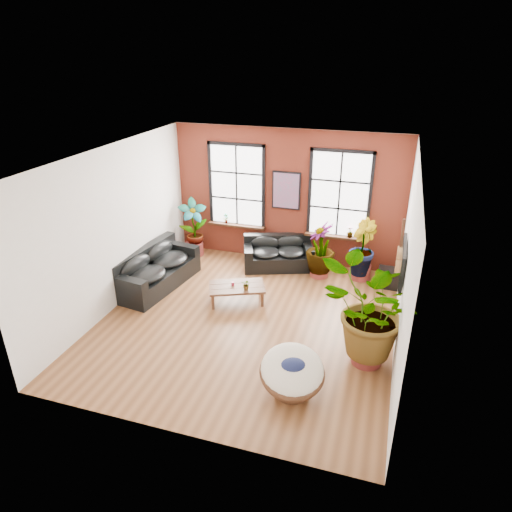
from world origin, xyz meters
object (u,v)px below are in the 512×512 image
Objects in this scene: coffee_table at (237,288)px; papasan_chair at (292,372)px; sofa_back at (278,254)px; sofa_left at (155,270)px.

papasan_chair is (1.88, -2.56, 0.07)m from coffee_table.
sofa_back reaches higher than coffee_table.
papasan_chair is at bearing -115.59° from sofa_left.
sofa_left is (-2.56, -1.90, 0.05)m from sofa_back.
sofa_back is 3.19m from sofa_left.
sofa_back is at bearing 87.77° from papasan_chair.
sofa_left is 2.14m from coffee_table.
papasan_chair is (4.02, -2.70, 0.00)m from sofa_left.
coffee_table is (-0.42, -2.04, -0.02)m from sofa_back.
sofa_back is at bearing 54.89° from coffee_table.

